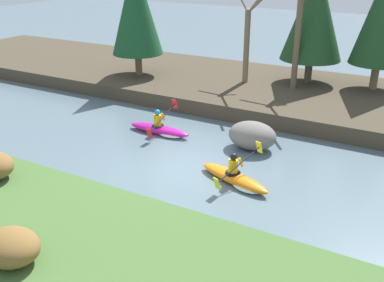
% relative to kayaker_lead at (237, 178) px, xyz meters
% --- Properties ---
extents(ground_plane, '(90.00, 90.00, 0.00)m').
position_rel_kayaker_lead_xyz_m(ground_plane, '(-2.13, -0.08, -0.20)').
color(ground_plane, slate).
extents(riverbank_near, '(44.00, 5.47, 0.67)m').
position_rel_kayaker_lead_xyz_m(riverbank_near, '(-2.13, -5.73, 0.14)').
color(riverbank_near, '#476B33').
rests_on(riverbank_near, ground).
extents(riverbank_far, '(44.00, 8.19, 0.68)m').
position_rel_kayaker_lead_xyz_m(riverbank_far, '(-2.13, 9.01, 0.14)').
color(riverbank_far, '#473D2D').
rests_on(riverbank_far, ground).
extents(conifer_tree_far_left, '(2.63, 2.63, 5.85)m').
position_rel_kayaker_lead_xyz_m(conifer_tree_far_left, '(-9.04, 7.50, 3.96)').
color(conifer_tree_far_left, brown).
rests_on(conifer_tree_far_left, riverbank_far).
extents(conifer_tree_left, '(2.97, 2.97, 5.68)m').
position_rel_kayaker_lead_xyz_m(conifer_tree_left, '(-0.78, 10.44, 3.89)').
color(conifer_tree_left, brown).
rests_on(conifer_tree_left, riverbank_far).
extents(bare_tree_upstream, '(2.63, 2.60, 4.68)m').
position_rel_kayaker_lead_xyz_m(bare_tree_upstream, '(-3.52, 8.97, 2.70)').
color(bare_tree_upstream, '#7A664C').
rests_on(bare_tree_upstream, riverbank_far).
extents(bare_tree_mid_upstream, '(3.02, 2.99, 5.43)m').
position_rel_kayaker_lead_xyz_m(bare_tree_mid_upstream, '(-1.05, 9.07, 3.05)').
color(bare_tree_mid_upstream, brown).
rests_on(bare_tree_mid_upstream, riverbank_far).
extents(shrub_clump_second, '(1.34, 1.12, 0.73)m').
position_rel_kayaker_lead_xyz_m(shrub_clump_second, '(-2.27, -6.65, 0.84)').
color(shrub_clump_second, brown).
rests_on(shrub_clump_second, riverbank_near).
extents(kayaker_lead, '(2.75, 2.02, 1.20)m').
position_rel_kayaker_lead_xyz_m(kayaker_lead, '(0.00, 0.00, 0.00)').
color(kayaker_lead, orange).
rests_on(kayaker_lead, ground).
extents(kayaker_middle, '(2.77, 2.06, 1.20)m').
position_rel_kayaker_lead_xyz_m(kayaker_middle, '(-4.33, 2.37, 0.00)').
color(kayaker_middle, '#C61999').
rests_on(kayaker_middle, ground).
extents(boulder_midstream, '(1.80, 1.41, 1.02)m').
position_rel_kayaker_lead_xyz_m(boulder_midstream, '(-0.65, 2.83, 0.31)').
color(boulder_midstream, slate).
rests_on(boulder_midstream, ground).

